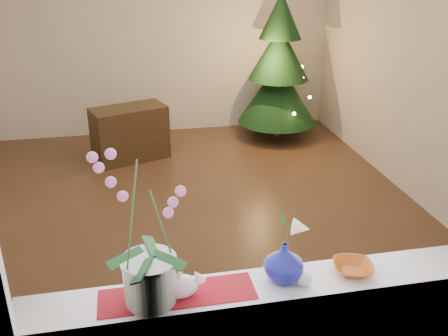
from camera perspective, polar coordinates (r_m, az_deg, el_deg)
The scene contains 15 objects.
ground at distance 4.83m, azimuth -3.63°, elevation -5.31°, with size 5.00×5.00×0.00m, color #3E2819.
wall_back at distance 6.78m, azimuth -7.01°, elevation 15.17°, with size 4.50×0.10×2.70m, color beige.
wall_front at distance 2.03m, azimuth 5.39°, elevation -5.58°, with size 4.50×0.10×2.70m, color beige.
wall_right at distance 5.13m, azimuth 22.18°, elevation 10.88°, with size 0.10×5.00×2.70m, color beige.
windowsill at distance 2.38m, azimuth 4.06°, elevation -13.56°, with size 2.20×0.26×0.04m, color white.
window_frame at distance 1.91m, azimuth 5.53°, elevation 4.05°, with size 2.22×0.06×1.60m, color white, non-canonical shape.
runner at distance 2.31m, azimuth -5.34°, elevation -14.21°, with size 0.70×0.20×0.01m, color maroon.
orchid_pot at distance 2.09m, azimuth -8.89°, elevation -7.02°, with size 0.25×0.25×0.72m, color white, non-canonical shape.
swan at distance 2.25m, azimuth -5.10°, elevation -12.46°, with size 0.22×0.10×0.19m, color white, non-canonical shape.
blue_vase at distance 2.35m, azimuth 6.87°, elevation -10.34°, with size 0.21×0.21×0.22m, color #090C63.
lily at distance 2.24m, azimuth 7.11°, elevation -6.21°, with size 0.12×0.07×0.17m, color white, non-canonical shape.
paperweight at distance 2.37m, azimuth 9.16°, elevation -12.40°, with size 0.07×0.07×0.07m, color silver.
amber_dish at distance 2.51m, azimuth 14.52°, elevation -11.06°, with size 0.16×0.16×0.04m, color #9F4A13.
xmas_tree at distance 6.59m, azimuth 6.27°, elevation 11.34°, with size 1.03×1.03×1.88m, color black, non-canonical shape.
side_table at distance 6.08m, azimuth -10.69°, elevation 3.91°, with size 0.86×0.43×0.64m, color black.
Camera 1 is at (-0.53, -4.19, 2.34)m, focal length 40.00 mm.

